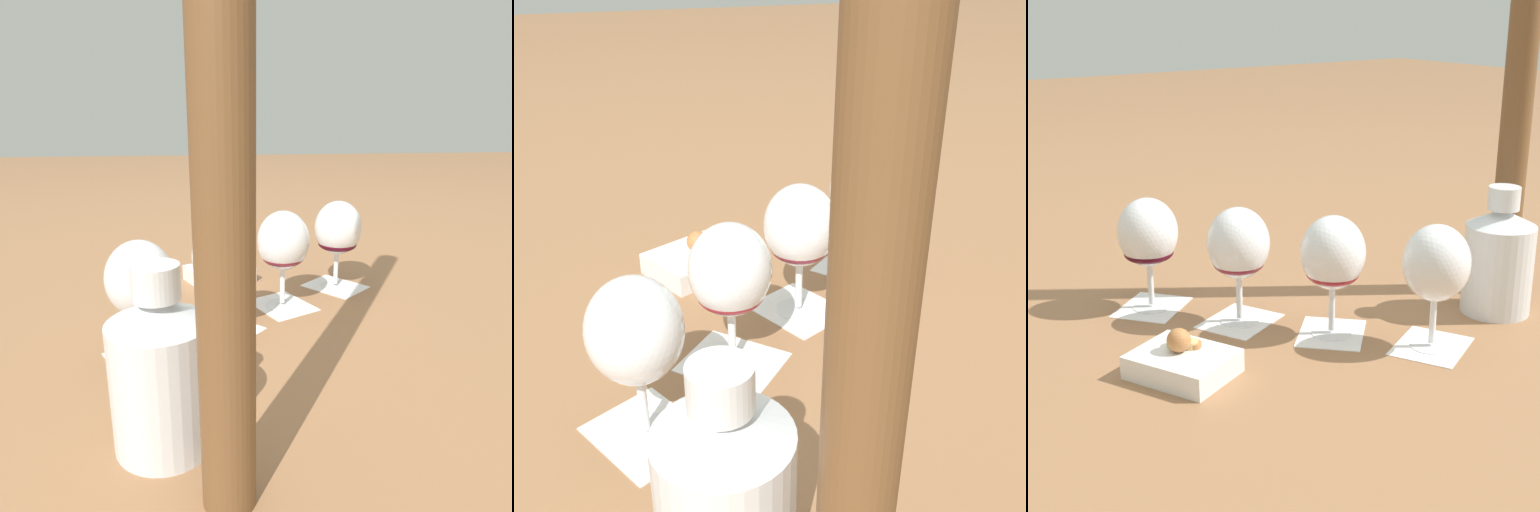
% 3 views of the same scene
% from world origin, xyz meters
% --- Properties ---
extents(ground_plane, '(8.00, 8.00, 0.00)m').
position_xyz_m(ground_plane, '(0.00, 0.00, 0.00)').
color(ground_plane, '#936642').
extents(tasting_card_0, '(0.14, 0.15, 0.00)m').
position_xyz_m(tasting_card_0, '(-0.19, -0.14, 0.00)').
color(tasting_card_0, white).
rests_on(tasting_card_0, ground_plane).
extents(tasting_card_1, '(0.15, 0.15, 0.00)m').
position_xyz_m(tasting_card_1, '(-0.06, -0.05, 0.00)').
color(tasting_card_1, white).
rests_on(tasting_card_1, ground_plane).
extents(tasting_card_2, '(0.14, 0.15, 0.00)m').
position_xyz_m(tasting_card_2, '(0.06, 0.04, 0.00)').
color(tasting_card_2, white).
rests_on(tasting_card_2, ground_plane).
extents(tasting_card_3, '(0.15, 0.15, 0.00)m').
position_xyz_m(tasting_card_3, '(0.19, 0.13, 0.00)').
color(tasting_card_3, white).
rests_on(tasting_card_3, ground_plane).
extents(wine_glass_0, '(0.10, 0.10, 0.19)m').
position_xyz_m(wine_glass_0, '(-0.19, -0.14, 0.12)').
color(wine_glass_0, white).
rests_on(wine_glass_0, tasting_card_0).
extents(wine_glass_1, '(0.10, 0.10, 0.19)m').
position_xyz_m(wine_glass_1, '(-0.06, -0.05, 0.12)').
color(wine_glass_1, white).
rests_on(wine_glass_1, tasting_card_1).
extents(wine_glass_2, '(0.10, 0.10, 0.19)m').
position_xyz_m(wine_glass_2, '(0.06, 0.04, 0.12)').
color(wine_glass_2, white).
rests_on(wine_glass_2, tasting_card_2).
extents(wine_glass_3, '(0.10, 0.10, 0.19)m').
position_xyz_m(wine_glass_3, '(0.19, 0.13, 0.12)').
color(wine_glass_3, white).
rests_on(wine_glass_3, tasting_card_3).
extents(ceramic_vase, '(0.11, 0.11, 0.21)m').
position_xyz_m(ceramic_vase, '(-0.15, -0.33, 0.09)').
color(ceramic_vase, silver).
rests_on(ceramic_vase, ground_plane).
extents(snack_dish, '(0.16, 0.15, 0.07)m').
position_xyz_m(snack_dish, '(-0.05, 0.21, 0.02)').
color(snack_dish, white).
rests_on(snack_dish, ground_plane).
extents(umbrella_pole, '(0.05, 0.05, 0.90)m').
position_xyz_m(umbrella_pole, '(-0.08, -0.42, 0.45)').
color(umbrella_pole, brown).
rests_on(umbrella_pole, ground_plane).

